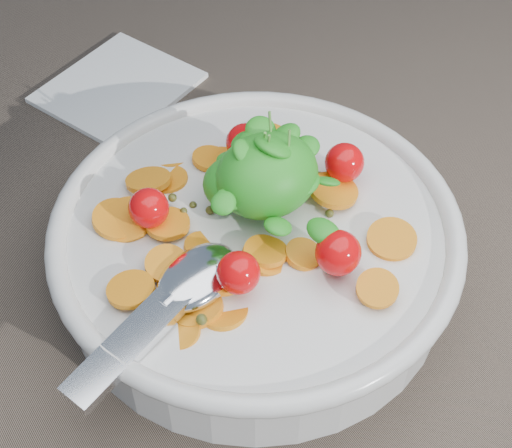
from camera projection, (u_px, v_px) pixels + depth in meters
ground at (261, 246)px, 0.64m from camera, size 6.00×6.00×0.00m
bowl at (255, 245)px, 0.60m from camera, size 0.33×0.31×0.13m
napkin at (118, 88)px, 0.78m from camera, size 0.17×0.16×0.01m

